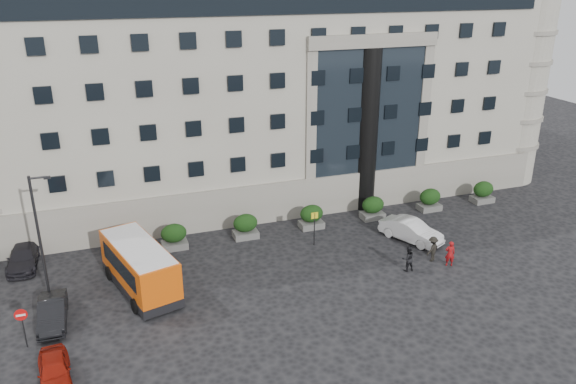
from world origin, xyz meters
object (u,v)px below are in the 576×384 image
hedge_f (483,192)px  red_truck (49,213)px  pedestrian_b (408,258)px  pedestrian_c (433,249)px  hedge_a (174,236)px  hedge_c (312,216)px  minibus (139,266)px  pedestrian_a (450,254)px  street_lamp (40,237)px  parked_car_c (23,257)px  no_entry_sign (22,320)px  hedge_e (430,199)px  bus_stop_sign (314,223)px  hedge_b (245,226)px  hedge_d (373,208)px  parked_car_a (54,370)px  parked_car_b (52,312)px  white_taxi (411,231)px

hedge_f → red_truck: bearing=169.3°
pedestrian_b → pedestrian_c: size_ratio=0.99×
hedge_a → hedge_c: 10.40m
hedge_a → pedestrian_c: 17.85m
minibus → pedestrian_a: size_ratio=4.27×
street_lamp → parked_car_c: 6.92m
no_entry_sign → red_truck: size_ratio=0.49×
hedge_a → hedge_e: (20.80, 0.00, 0.00)m
hedge_c → bus_stop_sign: (-0.90, -2.80, 0.80)m
street_lamp → parked_car_c: size_ratio=1.81×
hedge_b → pedestrian_c: (10.94, -7.63, -0.04)m
hedge_f → no_entry_sign: bearing=-165.8°
hedge_d → parked_car_a: 26.08m
parked_car_b → pedestrian_b: size_ratio=2.34×
white_taxi → hedge_d: bearing=74.5°
hedge_f → bus_stop_sign: size_ratio=0.73×
street_lamp → minibus: street_lamp is taller
hedge_f → minibus: minibus is taller
street_lamp → no_entry_sign: street_lamp is taller
hedge_b → pedestrian_b: (8.67, -8.25, -0.05)m
hedge_a → parked_car_b: (-7.76, -6.93, -0.25)m
hedge_e → red_truck: (-29.16, 6.50, 0.34)m
hedge_d → bus_stop_sign: 6.76m
bus_stop_sign → hedge_e: bearing=13.9°
hedge_d → pedestrian_b: hedge_d is taller
hedge_a → hedge_b: (5.20, 0.00, 0.00)m
hedge_c → street_lamp: (-18.34, -4.80, 3.44)m
hedge_b → pedestrian_a: (11.65, -8.59, -0.04)m
hedge_a → pedestrian_b: size_ratio=1.05×
bus_stop_sign → pedestrian_b: size_ratio=1.44×
street_lamp → no_entry_sign: bearing=-104.7°
hedge_c → parked_car_b: hedge_c is taller
minibus → hedge_f: bearing=-5.7°
parked_car_b → parked_car_c: 7.91m
red_truck → white_taxi: bearing=-27.8°
red_truck → pedestrian_a: size_ratio=2.67×
hedge_e → pedestrian_c: hedge_e is taller
hedge_c → parked_car_c: (-20.23, 0.71, -0.29)m
no_entry_sign → red_truck: red_truck is taller
hedge_c → parked_car_b: 19.44m
red_truck → white_taxi: size_ratio=1.00×
hedge_b → pedestrian_c: size_ratio=1.04×
minibus → parked_car_b: (-4.98, -2.03, -0.97)m
hedge_f → bus_stop_sign: 16.76m
bus_stop_sign → parked_car_c: bearing=169.7°
hedge_a → hedge_c: (10.40, 0.00, 0.00)m
no_entry_sign → parked_car_c: 9.64m
bus_stop_sign → red_truck: (-17.86, 9.30, -0.46)m
parked_car_c → parked_car_a: bearing=-77.2°
parked_car_a → hedge_f: bearing=14.9°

